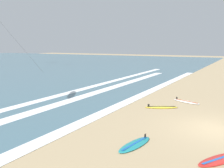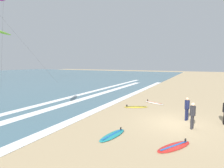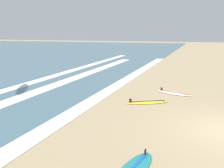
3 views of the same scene
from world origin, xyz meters
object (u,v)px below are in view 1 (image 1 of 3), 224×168
at_px(surfboard_foreground_flat, 220,159).
at_px(surfboard_right_spare, 161,107).
at_px(surfboard_near_water, 135,144).
at_px(surfboard_left_pile, 186,102).

bearing_deg(surfboard_foreground_flat, surfboard_right_spare, 32.97).
relative_size(surfboard_foreground_flat, surfboard_near_water, 0.97).
xyz_separation_m(surfboard_foreground_flat, surfboard_near_water, (-0.14, 3.17, 0.00)).
xyz_separation_m(surfboard_left_pile, surfboard_right_spare, (-2.38, 1.05, 0.00)).
xyz_separation_m(surfboard_left_pile, surfboard_near_water, (-8.89, 0.08, 0.00)).
bearing_deg(surfboard_foreground_flat, surfboard_left_pile, 19.43).
distance_m(surfboard_foreground_flat, surfboard_right_spare, 7.60).
height_order(surfboard_left_pile, surfboard_right_spare, same).
height_order(surfboard_left_pile, surfboard_near_water, same).
xyz_separation_m(surfboard_left_pile, surfboard_foreground_flat, (-8.75, -3.09, 0.00)).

